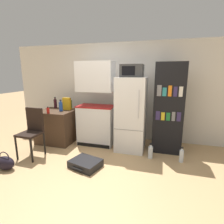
# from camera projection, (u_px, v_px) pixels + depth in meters

# --- Properties ---
(ground_plane) EXTENTS (24.00, 24.00, 0.00)m
(ground_plane) POSITION_uv_depth(u_px,v_px,m) (93.00, 177.00, 2.86)
(ground_plane) COLOR tan
(wall_back) EXTENTS (6.40, 0.10, 2.41)m
(wall_back) POSITION_uv_depth(u_px,v_px,m) (129.00, 92.00, 4.42)
(wall_back) COLOR silver
(wall_back) RESTS_ON ground_plane
(side_table) EXTENTS (0.84, 0.74, 0.79)m
(side_table) POSITION_uv_depth(u_px,v_px,m) (57.00, 126.00, 4.31)
(side_table) COLOR #422D1E
(side_table) RESTS_ON ground_plane
(kitchen_hutch) EXTENTS (0.85, 0.49, 1.92)m
(kitchen_hutch) POSITION_uv_depth(u_px,v_px,m) (96.00, 107.00, 4.07)
(kitchen_hutch) COLOR white
(kitchen_hutch) RESTS_ON ground_plane
(refrigerator) EXTENTS (0.62, 0.66, 1.59)m
(refrigerator) POSITION_uv_depth(u_px,v_px,m) (131.00, 114.00, 3.79)
(refrigerator) COLOR white
(refrigerator) RESTS_ON ground_plane
(microwave) EXTENTS (0.45, 0.41, 0.26)m
(microwave) POSITION_uv_depth(u_px,v_px,m) (132.00, 71.00, 3.59)
(microwave) COLOR #333333
(microwave) RESTS_ON refrigerator
(bookshelf) EXTENTS (0.60, 0.41, 1.89)m
(bookshelf) POSITION_uv_depth(u_px,v_px,m) (168.00, 109.00, 3.66)
(bookshelf) COLOR black
(bookshelf) RESTS_ON ground_plane
(bottle_blue_soda) EXTENTS (0.09, 0.09, 0.27)m
(bottle_blue_soda) POSITION_uv_depth(u_px,v_px,m) (61.00, 106.00, 4.14)
(bottle_blue_soda) COLOR #1E47A3
(bottle_blue_soda) RESTS_ON side_table
(bottle_ketchup_red) EXTENTS (0.06, 0.06, 0.15)m
(bottle_ketchup_red) POSITION_uv_depth(u_px,v_px,m) (48.00, 111.00, 3.90)
(bottle_ketchup_red) COLOR #AD1914
(bottle_ketchup_red) RESTS_ON side_table
(bottle_olive_oil) EXTENTS (0.06, 0.06, 0.28)m
(bottle_olive_oil) POSITION_uv_depth(u_px,v_px,m) (71.00, 104.00, 4.40)
(bottle_olive_oil) COLOR #566619
(bottle_olive_oil) RESTS_ON side_table
(bottle_wine_dark) EXTENTS (0.08, 0.08, 0.29)m
(bottle_wine_dark) POSITION_uv_depth(u_px,v_px,m) (55.00, 103.00, 4.51)
(bottle_wine_dark) COLOR black
(bottle_wine_dark) RESTS_ON side_table
(cereal_box) EXTENTS (0.19, 0.07, 0.30)m
(cereal_box) POSITION_uv_depth(u_px,v_px,m) (67.00, 104.00, 4.27)
(cereal_box) COLOR gold
(cereal_box) RESTS_ON side_table
(chair) EXTENTS (0.41, 0.41, 0.98)m
(chair) POSITION_uv_depth(u_px,v_px,m) (32.00, 128.00, 3.52)
(chair) COLOR black
(chair) RESTS_ON ground_plane
(suitcase_large_flat) EXTENTS (0.61, 0.54, 0.13)m
(suitcase_large_flat) POSITION_uv_depth(u_px,v_px,m) (86.00, 163.00, 3.17)
(suitcase_large_flat) COLOR black
(suitcase_large_flat) RESTS_ON ground_plane
(handbag) EXTENTS (0.36, 0.20, 0.33)m
(handbag) POSITION_uv_depth(u_px,v_px,m) (5.00, 163.00, 3.07)
(handbag) COLOR black
(handbag) RESTS_ON ground_plane
(water_bottle_front) EXTENTS (0.09, 0.09, 0.31)m
(water_bottle_front) POSITION_uv_depth(u_px,v_px,m) (150.00, 152.00, 3.48)
(water_bottle_front) COLOR silver
(water_bottle_front) RESTS_ON ground_plane
(water_bottle_middle) EXTENTS (0.08, 0.08, 0.30)m
(water_bottle_middle) POSITION_uv_depth(u_px,v_px,m) (181.00, 156.00, 3.33)
(water_bottle_middle) COLOR silver
(water_bottle_middle) RESTS_ON ground_plane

